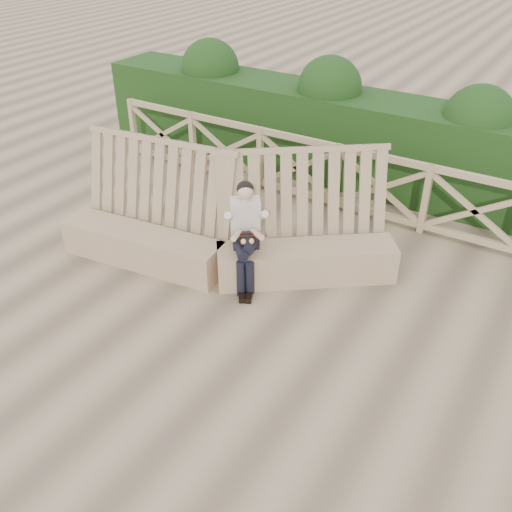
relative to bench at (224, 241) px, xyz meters
The scene contains 5 objects.
ground 1.74m from the bench, 42.29° to the right, with size 60.00×60.00×0.00m, color brown.
bench is the anchor object (origin of this frame).
woman 0.57m from the bench, 14.88° to the right, with size 0.66×0.81×1.39m.
guardrail 2.68m from the bench, 61.99° to the left, with size 10.10×0.09×1.10m.
hedge 3.79m from the bench, 70.58° to the left, with size 12.00×1.20×1.50m, color black.
Camera 1 is at (2.59, -4.17, 4.35)m, focal length 40.00 mm.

